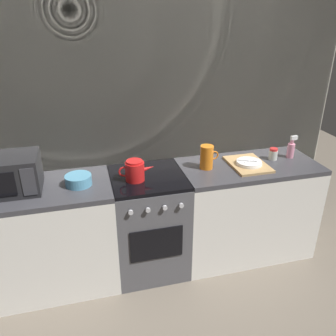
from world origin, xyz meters
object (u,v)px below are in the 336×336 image
object	(u,v)px
kettle	(135,171)
pitcher	(207,157)
dish_pile	(248,164)
stove_unit	(149,223)
spice_jar	(273,154)
microwave	(7,174)
mixing_bowl	(78,180)
spray_bottle	(291,149)

from	to	relation	value
kettle	pitcher	bearing A→B (deg)	6.43
pitcher	dish_pile	size ratio (longest dim) A/B	0.50
stove_unit	spice_jar	distance (m)	1.26
microwave	pitcher	world-z (taller)	microwave
spice_jar	pitcher	bearing A→B (deg)	-177.69
mixing_bowl	dish_pile	world-z (taller)	mixing_bowl
stove_unit	pitcher	world-z (taller)	pitcher
dish_pile	spice_jar	distance (m)	0.29
microwave	spray_bottle	bearing A→B (deg)	0.90
spice_jar	kettle	bearing A→B (deg)	-175.66
microwave	kettle	size ratio (longest dim) A/B	1.62
stove_unit	spray_bottle	xyz separation A→B (m)	(1.32, 0.05, 0.53)
kettle	mixing_bowl	bearing A→B (deg)	176.28
microwave	spice_jar	size ratio (longest dim) A/B	4.38
dish_pile	spice_jar	xyz separation A→B (m)	(0.28, 0.07, 0.03)
microwave	mixing_bowl	world-z (taller)	microwave
dish_pile	spice_jar	bearing A→B (deg)	14.42
kettle	spray_bottle	distance (m)	1.43
microwave	dish_pile	distance (m)	1.91
kettle	dish_pile	bearing A→B (deg)	1.43
kettle	spice_jar	world-z (taller)	kettle
mixing_bowl	spray_bottle	size ratio (longest dim) A/B	0.99
spray_bottle	kettle	bearing A→B (deg)	-176.10
microwave	dish_pile	xyz separation A→B (m)	(1.91, -0.04, -0.12)
mixing_bowl	spice_jar	distance (m)	1.69
kettle	spice_jar	size ratio (longest dim) A/B	2.71
stove_unit	dish_pile	size ratio (longest dim) A/B	2.25
stove_unit	microwave	distance (m)	1.19
mixing_bowl	spice_jar	xyz separation A→B (m)	(1.69, 0.07, 0.01)
stove_unit	mixing_bowl	size ratio (longest dim) A/B	4.50
mixing_bowl	spray_bottle	bearing A→B (deg)	2.14
spice_jar	spray_bottle	xyz separation A→B (m)	(0.17, 0.00, 0.03)
stove_unit	kettle	xyz separation A→B (m)	(-0.11, -0.05, 0.53)
kettle	spray_bottle	size ratio (longest dim) A/B	1.40
spice_jar	spray_bottle	bearing A→B (deg)	0.69
dish_pile	spray_bottle	size ratio (longest dim) A/B	1.97
kettle	mixing_bowl	distance (m)	0.43
spray_bottle	dish_pile	bearing A→B (deg)	-170.79
mixing_bowl	spice_jar	bearing A→B (deg)	2.29
microwave	kettle	world-z (taller)	microwave
pitcher	kettle	bearing A→B (deg)	-173.57
stove_unit	pitcher	distance (m)	0.75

